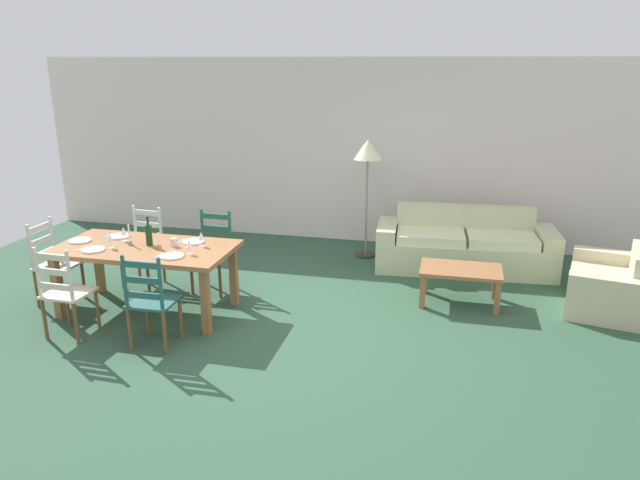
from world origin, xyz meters
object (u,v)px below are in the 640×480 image
at_px(dining_table, 145,254).
at_px(dining_chair_far_left, 144,247).
at_px(dining_chair_near_right, 151,301).
at_px(armchair_upholstered, 614,288).
at_px(wine_glass_near_right, 189,244).
at_px(coffee_cup_primary, 174,242).
at_px(wine_glass_far_left, 123,231).
at_px(standing_lamp, 368,157).
at_px(wine_glass_far_right, 201,236).
at_px(dining_chair_near_left, 65,292).
at_px(couch, 464,247).
at_px(dining_chair_far_right, 213,251).
at_px(dining_chair_head_west, 53,263).
at_px(wine_bottle, 149,235).
at_px(coffee_table, 461,274).
at_px(wine_glass_near_left, 110,238).

bearing_deg(dining_table, dining_chair_far_left, 121.43).
bearing_deg(dining_chair_near_right, armchair_upholstered, 23.88).
relative_size(dining_chair_far_left, wine_glass_near_right, 5.96).
distance_m(wine_glass_near_right, coffee_cup_primary, 0.35).
height_order(dining_chair_near_right, wine_glass_far_left, dining_chair_near_right).
xyz_separation_m(dining_chair_near_right, standing_lamp, (1.56, 3.17, 0.93)).
bearing_deg(wine_glass_far_right, dining_chair_near_left, -139.97).
distance_m(dining_chair_near_left, standing_lamp, 4.13).
bearing_deg(dining_table, coffee_cup_primary, 14.25).
height_order(coffee_cup_primary, standing_lamp, standing_lamp).
bearing_deg(couch, dining_chair_far_right, -153.40).
xyz_separation_m(dining_chair_head_west, wine_glass_far_right, (1.74, 0.17, 0.38)).
height_order(wine_glass_far_right, couch, wine_glass_far_right).
xyz_separation_m(dining_chair_head_west, coffee_cup_primary, (1.46, 0.09, 0.32)).
distance_m(dining_chair_far_right, couch, 3.28).
bearing_deg(dining_chair_head_west, wine_bottle, 3.26).
distance_m(dining_chair_near_right, wine_glass_far_left, 1.22).
xyz_separation_m(wine_glass_near_right, coffee_cup_primary, (-0.28, 0.20, -0.07)).
bearing_deg(coffee_cup_primary, wine_bottle, -174.45).
bearing_deg(wine_bottle, dining_table, -124.38).
xyz_separation_m(wine_bottle, wine_glass_near_right, (0.55, -0.17, -0.01)).
relative_size(wine_glass_far_left, coffee_table, 0.18).
xyz_separation_m(wine_glass_far_right, coffee_table, (2.73, 0.87, -0.51)).
height_order(dining_chair_head_west, wine_glass_near_right, dining_chair_head_west).
xyz_separation_m(wine_glass_near_left, wine_glass_near_right, (0.90, 0.01, 0.00)).
distance_m(dining_chair_far_left, wine_glass_near_right, 1.40).
bearing_deg(coffee_table, wine_bottle, -163.59).
xyz_separation_m(wine_glass_far_right, armchair_upholstered, (4.39, 1.11, -0.61)).
bearing_deg(dining_chair_far_right, coffee_table, 4.95).
bearing_deg(wine_glass_far_right, wine_glass_near_left, -162.62).
height_order(dining_chair_head_west, wine_glass_near_left, dining_chair_head_west).
relative_size(dining_table, dining_chair_far_right, 1.98).
bearing_deg(dining_chair_near_left, coffee_cup_primary, 46.64).
distance_m(dining_chair_far_left, coffee_cup_primary, 1.05).
bearing_deg(dining_chair_far_left, coffee_table, 4.27).
distance_m(dining_chair_near_right, wine_bottle, 0.99).
xyz_separation_m(wine_bottle, standing_lamp, (1.98, 2.37, 0.54)).
height_order(dining_table, dining_chair_far_left, dining_chair_far_left).
relative_size(dining_chair_far_right, standing_lamp, 0.59).
height_order(dining_table, coffee_table, dining_table).
bearing_deg(coffee_cup_primary, coffee_table, 17.35).
distance_m(dining_table, wine_glass_near_left, 0.39).
bearing_deg(coffee_cup_primary, wine_glass_far_right, 13.94).
distance_m(wine_glass_near_right, couch, 3.69).
bearing_deg(coffee_cup_primary, armchair_upholstered, 14.12).
height_order(dining_chair_near_left, dining_chair_far_right, same).
bearing_deg(standing_lamp, dining_table, -129.84).
xyz_separation_m(coffee_cup_primary, armchair_upholstered, (4.68, 1.18, -0.55)).
height_order(wine_bottle, wine_glass_far_right, wine_bottle).
height_order(dining_chair_far_left, wine_glass_far_right, dining_chair_far_left).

